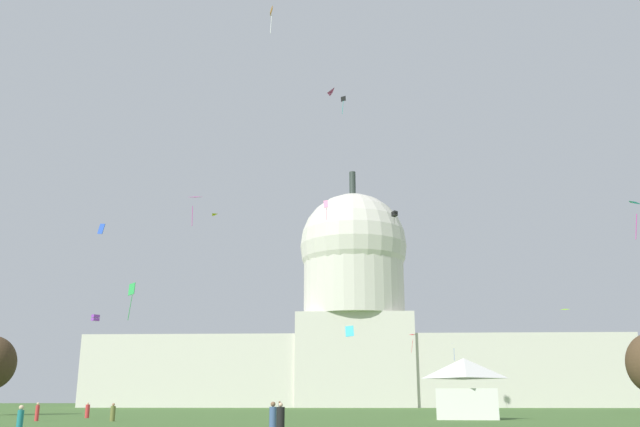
{
  "coord_description": "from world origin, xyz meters",
  "views": [
    {
      "loc": [
        -1.0,
        -23.48,
        1.86
      ],
      "look_at": [
        -5.79,
        82.39,
        31.15
      ],
      "focal_mm": 37.96,
      "sensor_mm": 36.0,
      "label": 1
    }
  ],
  "objects_px": {
    "kite_cyan_low": "(350,331)",
    "person_black_back_center": "(280,422)",
    "person_grey_aisle_center": "(279,410)",
    "kite_black_high_b": "(395,214)",
    "person_red_mid_left": "(37,412)",
    "kite_white_low": "(455,345)",
    "kite_magenta_mid_b": "(193,201)",
    "kite_magenta_mid": "(327,95)",
    "person_red_mid_center": "(87,411)",
    "kite_violet_low": "(95,318)",
    "person_olive_front_left": "(113,413)",
    "capitol_building": "(354,328)",
    "kite_green_low": "(132,292)",
    "kite_turquoise_mid": "(631,207)",
    "kite_black_high": "(343,100)",
    "event_tent": "(465,388)",
    "kite_red_low": "(413,338)",
    "person_teal_back_left": "(20,422)",
    "kite_pink_mid": "(326,206)",
    "kite_lime_low": "(565,312)",
    "kite_blue_mid": "(101,229)",
    "person_denim_back_right": "(273,423)",
    "kite_yellow_mid": "(212,215)",
    "kite_orange_high": "(271,14)"
  },
  "relations": [
    {
      "from": "capitol_building",
      "to": "kite_blue_mid",
      "type": "distance_m",
      "value": 103.75
    },
    {
      "from": "person_teal_back_left",
      "to": "kite_yellow_mid",
      "type": "distance_m",
      "value": 84.23
    },
    {
      "from": "person_denim_back_right",
      "to": "kite_black_high",
      "type": "relative_size",
      "value": 0.54
    },
    {
      "from": "kite_magenta_mid",
      "to": "kite_turquoise_mid",
      "type": "xyz_separation_m",
      "value": [
        30.38,
        0.13,
        -12.81
      ]
    },
    {
      "from": "kite_violet_low",
      "to": "kite_pink_mid",
      "type": "height_order",
      "value": "kite_pink_mid"
    },
    {
      "from": "kite_blue_mid",
      "to": "kite_magenta_mid_b",
      "type": "bearing_deg",
      "value": 70.83
    },
    {
      "from": "person_black_back_center",
      "to": "kite_green_low",
      "type": "bearing_deg",
      "value": 176.13
    },
    {
      "from": "kite_white_low",
      "to": "kite_magenta_mid_b",
      "type": "distance_m",
      "value": 87.58
    },
    {
      "from": "kite_black_high_b",
      "to": "kite_magenta_mid_b",
      "type": "height_order",
      "value": "kite_black_high_b"
    },
    {
      "from": "capitol_building",
      "to": "kite_green_low",
      "type": "distance_m",
      "value": 115.08
    },
    {
      "from": "person_black_back_center",
      "to": "kite_violet_low",
      "type": "distance_m",
      "value": 52.84
    },
    {
      "from": "event_tent",
      "to": "kite_yellow_mid",
      "type": "xyz_separation_m",
      "value": [
        -35.73,
        43.02,
        30.33
      ]
    },
    {
      "from": "person_denim_back_right",
      "to": "kite_blue_mid",
      "type": "bearing_deg",
      "value": 8.69
    },
    {
      "from": "person_olive_front_left",
      "to": "kite_blue_mid",
      "type": "height_order",
      "value": "kite_blue_mid"
    },
    {
      "from": "capitol_building",
      "to": "kite_black_high_b",
      "type": "height_order",
      "value": "capitol_building"
    },
    {
      "from": "person_denim_back_right",
      "to": "person_red_mid_left",
      "type": "distance_m",
      "value": 39.18
    },
    {
      "from": "kite_cyan_low",
      "to": "person_black_back_center",
      "type": "bearing_deg",
      "value": -37.2
    },
    {
      "from": "kite_pink_mid",
      "to": "kite_lime_low",
      "type": "distance_m",
      "value": 50.34
    },
    {
      "from": "kite_green_low",
      "to": "person_grey_aisle_center",
      "type": "bearing_deg",
      "value": 85.6
    },
    {
      "from": "kite_violet_low",
      "to": "kite_cyan_low",
      "type": "distance_m",
      "value": 31.17
    },
    {
      "from": "person_black_back_center",
      "to": "person_olive_front_left",
      "type": "distance_m",
      "value": 32.44
    },
    {
      "from": "event_tent",
      "to": "kite_cyan_low",
      "type": "relative_size",
      "value": 4.81
    },
    {
      "from": "person_red_mid_left",
      "to": "kite_white_low",
      "type": "bearing_deg",
      "value": 57.12
    },
    {
      "from": "person_denim_back_right",
      "to": "kite_red_low",
      "type": "relative_size",
      "value": 0.49
    },
    {
      "from": "kite_blue_mid",
      "to": "person_red_mid_left",
      "type": "bearing_deg",
      "value": -1.1
    },
    {
      "from": "kite_blue_mid",
      "to": "kite_black_high_b",
      "type": "xyz_separation_m",
      "value": [
        42.77,
        49.35,
        15.15
      ]
    },
    {
      "from": "person_teal_back_left",
      "to": "person_grey_aisle_center",
      "type": "bearing_deg",
      "value": -58.5
    },
    {
      "from": "kite_orange_high",
      "to": "person_red_mid_center",
      "type": "bearing_deg",
      "value": -54.4
    },
    {
      "from": "kite_violet_low",
      "to": "kite_red_low",
      "type": "height_order",
      "value": "kite_red_low"
    },
    {
      "from": "capitol_building",
      "to": "person_olive_front_left",
      "type": "bearing_deg",
      "value": -100.53
    },
    {
      "from": "person_red_mid_center",
      "to": "kite_violet_low",
      "type": "height_order",
      "value": "kite_violet_low"
    },
    {
      "from": "kite_lime_low",
      "to": "person_grey_aisle_center",
      "type": "bearing_deg",
      "value": 60.0
    },
    {
      "from": "event_tent",
      "to": "kite_black_high",
      "type": "bearing_deg",
      "value": 115.0
    },
    {
      "from": "event_tent",
      "to": "kite_white_low",
      "type": "xyz_separation_m",
      "value": [
        12.51,
        88.41,
        11.04
      ]
    },
    {
      "from": "person_black_back_center",
      "to": "kite_magenta_mid_b",
      "type": "height_order",
      "value": "kite_magenta_mid_b"
    },
    {
      "from": "person_red_mid_center",
      "to": "kite_cyan_low",
      "type": "relative_size",
      "value": 1.11
    },
    {
      "from": "kite_green_low",
      "to": "person_black_back_center",
      "type": "bearing_deg",
      "value": 18.72
    },
    {
      "from": "kite_black_high_b",
      "to": "kite_green_low",
      "type": "bearing_deg",
      "value": -157.73
    },
    {
      "from": "person_red_mid_center",
      "to": "person_teal_back_left",
      "type": "relative_size",
      "value": 0.99
    },
    {
      "from": "person_grey_aisle_center",
      "to": "kite_black_high_b",
      "type": "distance_m",
      "value": 74.83
    },
    {
      "from": "person_grey_aisle_center",
      "to": "kite_lime_low",
      "type": "distance_m",
      "value": 66.35
    },
    {
      "from": "kite_black_high",
      "to": "kite_green_low",
      "type": "bearing_deg",
      "value": 140.35
    },
    {
      "from": "person_olive_front_left",
      "to": "kite_magenta_mid",
      "type": "xyz_separation_m",
      "value": [
        19.42,
        3.31,
        32.54
      ]
    },
    {
      "from": "kite_pink_mid",
      "to": "kite_lime_low",
      "type": "xyz_separation_m",
      "value": [
        40.83,
        26.81,
        -12.19
      ]
    },
    {
      "from": "kite_pink_mid",
      "to": "kite_red_low",
      "type": "height_order",
      "value": "kite_pink_mid"
    },
    {
      "from": "person_red_mid_left",
      "to": "kite_magenta_mid",
      "type": "height_order",
      "value": "kite_magenta_mid"
    },
    {
      "from": "kite_magenta_mid_b",
      "to": "kite_turquoise_mid",
      "type": "bearing_deg",
      "value": -19.5
    },
    {
      "from": "kite_red_low",
      "to": "kite_magenta_mid",
      "type": "bearing_deg",
      "value": 103.49
    },
    {
      "from": "person_red_mid_left",
      "to": "kite_turquoise_mid",
      "type": "relative_size",
      "value": 0.45
    },
    {
      "from": "person_red_mid_center",
      "to": "kite_violet_low",
      "type": "xyz_separation_m",
      "value": [
        -2.2,
        5.7,
        10.65
      ]
    }
  ]
}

